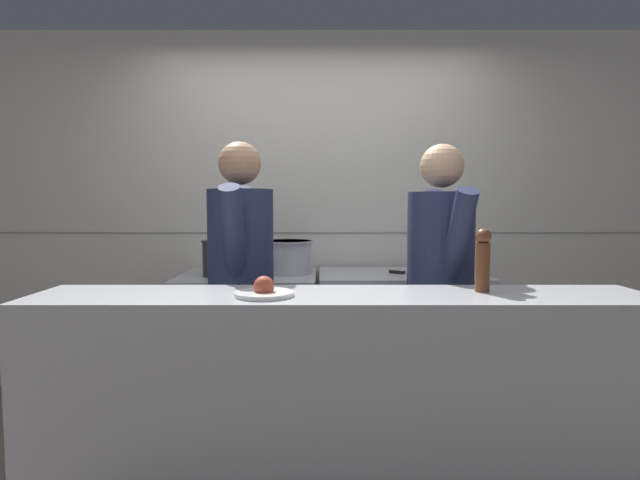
# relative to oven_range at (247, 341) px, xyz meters

# --- Properties ---
(wall_back_tiled) EXTENTS (8.00, 0.06, 2.60)m
(wall_back_tiled) POSITION_rel_oven_range_xyz_m (0.46, 0.40, 0.85)
(wall_back_tiled) COLOR silver
(wall_back_tiled) RESTS_ON ground_plane
(oven_range) EXTENTS (0.89, 0.71, 0.90)m
(oven_range) POSITION_rel_oven_range_xyz_m (0.00, 0.00, 0.00)
(oven_range) COLOR #38383D
(oven_range) RESTS_ON ground_plane
(prep_counter) EXTENTS (1.09, 0.65, 0.90)m
(prep_counter) POSITION_rel_oven_range_xyz_m (1.02, -0.00, 0.00)
(prep_counter) COLOR #B7BABF
(prep_counter) RESTS_ON ground_plane
(pass_counter) EXTENTS (2.51, 0.45, 1.00)m
(pass_counter) POSITION_rel_oven_range_xyz_m (0.56, -1.28, 0.05)
(pass_counter) COLOR #B7BABF
(pass_counter) RESTS_ON ground_plane
(stock_pot) EXTENTS (0.25, 0.25, 0.23)m
(stock_pot) POSITION_rel_oven_range_xyz_m (-0.17, -0.05, 0.57)
(stock_pot) COLOR #2D2D33
(stock_pot) RESTS_ON oven_range
(sauce_pot) EXTENTS (0.33, 0.33, 0.22)m
(sauce_pot) POSITION_rel_oven_range_xyz_m (0.26, 0.04, 0.56)
(sauce_pot) COLOR #B7BABF
(sauce_pot) RESTS_ON oven_range
(mixing_bowl_steel) EXTENTS (0.25, 0.25, 0.11)m
(mixing_bowl_steel) POSITION_rel_oven_range_xyz_m (1.17, 0.06, 0.51)
(mixing_bowl_steel) COLOR #B7BABF
(mixing_bowl_steel) RESTS_ON prep_counter
(chefs_knife) EXTENTS (0.30, 0.22, 0.02)m
(chefs_knife) POSITION_rel_oven_range_xyz_m (1.05, -0.08, 0.46)
(chefs_knife) COLOR #B7BABF
(chefs_knife) RESTS_ON prep_counter
(plated_dish_main) EXTENTS (0.24, 0.24, 0.08)m
(plated_dish_main) POSITION_rel_oven_range_xyz_m (0.25, -1.33, 0.57)
(plated_dish_main) COLOR white
(plated_dish_main) RESTS_ON pass_counter
(pepper_mill) EXTENTS (0.06, 0.06, 0.26)m
(pepper_mill) POSITION_rel_oven_range_xyz_m (1.15, -1.23, 0.69)
(pepper_mill) COLOR brown
(pepper_mill) RESTS_ON pass_counter
(chef_head_cook) EXTENTS (0.34, 0.73, 1.68)m
(chef_head_cook) POSITION_rel_oven_range_xyz_m (0.06, -0.68, 0.49)
(chef_head_cook) COLOR black
(chef_head_cook) RESTS_ON ground_plane
(chef_sous) EXTENTS (0.38, 0.73, 1.67)m
(chef_sous) POSITION_rel_oven_range_xyz_m (1.09, -0.74, 0.48)
(chef_sous) COLOR black
(chef_sous) RESTS_ON ground_plane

